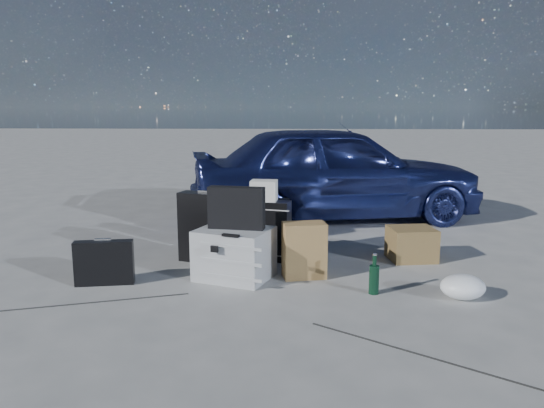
# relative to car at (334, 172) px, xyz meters

# --- Properties ---
(ground) EXTENTS (60.00, 60.00, 0.00)m
(ground) POSITION_rel_car_xyz_m (-0.61, -2.48, -0.59)
(ground) COLOR #A9A9A5
(ground) RESTS_ON ground
(car) EXTENTS (3.68, 2.08, 1.18)m
(car) POSITION_rel_car_xyz_m (0.00, 0.00, 0.00)
(car) COLOR navy
(car) RESTS_ON ground
(pelican_case) EXTENTS (0.68, 0.62, 0.40)m
(pelican_case) POSITION_rel_car_xyz_m (-0.96, -2.32, -0.39)
(pelican_case) COLOR #B0B4B6
(pelican_case) RESTS_ON ground
(laptop_bag) EXTENTS (0.46, 0.18, 0.34)m
(laptop_bag) POSITION_rel_car_xyz_m (-0.95, -2.30, -0.02)
(laptop_bag) COLOR black
(laptop_bag) RESTS_ON pelican_case
(briefcase) EXTENTS (0.46, 0.17, 0.35)m
(briefcase) POSITION_rel_car_xyz_m (-1.96, -2.52, -0.42)
(briefcase) COLOR black
(briefcase) RESTS_ON ground
(suitcase_left) EXTENTS (0.51, 0.31, 0.62)m
(suitcase_left) POSITION_rel_car_xyz_m (-1.27, -1.86, -0.28)
(suitcase_left) COLOR black
(suitcase_left) RESTS_ON ground
(suitcase_right) EXTENTS (0.48, 0.27, 0.54)m
(suitcase_right) POSITION_rel_car_xyz_m (-0.75, -1.78, -0.32)
(suitcase_right) COLOR black
(suitcase_right) RESTS_ON ground
(white_carton) EXTENTS (0.24, 0.20, 0.18)m
(white_carton) POSITION_rel_car_xyz_m (-0.76, -1.78, 0.04)
(white_carton) COLOR silver
(white_carton) RESTS_ON suitcase_right
(duffel_bag) EXTENTS (0.83, 0.42, 0.40)m
(duffel_bag) POSITION_rel_car_xyz_m (-0.93, -0.98, -0.39)
(duffel_bag) COLOR black
(duffel_bag) RESTS_ON ground
(flat_box_white) EXTENTS (0.39, 0.31, 0.06)m
(flat_box_white) POSITION_rel_car_xyz_m (-0.93, -0.97, -0.16)
(flat_box_white) COLOR silver
(flat_box_white) RESTS_ON duffel_bag
(flat_box_black) EXTENTS (0.33, 0.25, 0.07)m
(flat_box_black) POSITION_rel_car_xyz_m (-0.93, -0.98, -0.09)
(flat_box_black) COLOR black
(flat_box_black) RESTS_ON flat_box_white
(kraft_bag) EXTENTS (0.37, 0.26, 0.45)m
(kraft_bag) POSITION_rel_car_xyz_m (-0.40, -2.28, -0.37)
(kraft_bag) COLOR #A48547
(kraft_bag) RESTS_ON ground
(cardboard_box) EXTENTS (0.44, 0.39, 0.29)m
(cardboard_box) POSITION_rel_car_xyz_m (0.57, -1.74, -0.44)
(cardboard_box) COLOR olive
(cardboard_box) RESTS_ON ground
(plastic_bag) EXTENTS (0.36, 0.32, 0.18)m
(plastic_bag) POSITION_rel_car_xyz_m (0.73, -2.73, -0.50)
(plastic_bag) COLOR white
(plastic_bag) RESTS_ON ground
(green_bottle) EXTENTS (0.08, 0.08, 0.29)m
(green_bottle) POSITION_rel_car_xyz_m (0.11, -2.65, -0.44)
(green_bottle) COLOR black
(green_bottle) RESTS_ON ground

